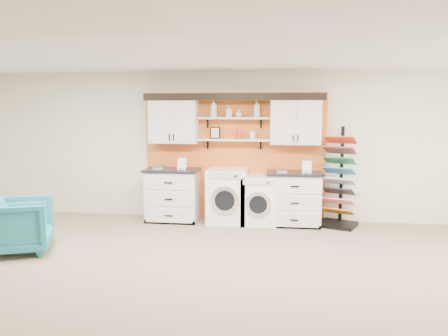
# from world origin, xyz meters

# --- Properties ---
(floor) EXTENTS (10.00, 10.00, 0.00)m
(floor) POSITION_xyz_m (0.00, 0.00, 0.00)
(floor) COLOR #8D745E
(floor) RESTS_ON ground
(ceiling) EXTENTS (10.00, 10.00, 0.00)m
(ceiling) POSITION_xyz_m (0.00, 0.00, 2.80)
(ceiling) COLOR white
(ceiling) RESTS_ON wall_back
(wall_back) EXTENTS (10.00, 0.00, 10.00)m
(wall_back) POSITION_xyz_m (0.00, 4.00, 1.40)
(wall_back) COLOR silver
(wall_back) RESTS_ON floor
(accent_panel) EXTENTS (3.40, 0.07, 2.40)m
(accent_panel) POSITION_xyz_m (0.00, 3.96, 1.20)
(accent_panel) COLOR orange
(accent_panel) RESTS_ON wall_back
(upper_cabinet_left) EXTENTS (0.90, 0.35, 0.84)m
(upper_cabinet_left) POSITION_xyz_m (-1.13, 3.79, 1.88)
(upper_cabinet_left) COLOR white
(upper_cabinet_left) RESTS_ON wall_back
(upper_cabinet_right) EXTENTS (0.90, 0.35, 0.84)m
(upper_cabinet_right) POSITION_xyz_m (1.13, 3.79, 1.88)
(upper_cabinet_right) COLOR white
(upper_cabinet_right) RESTS_ON wall_back
(shelf_lower) EXTENTS (1.32, 0.28, 0.03)m
(shelf_lower) POSITION_xyz_m (0.00, 3.80, 1.53)
(shelf_lower) COLOR white
(shelf_lower) RESTS_ON wall_back
(shelf_upper) EXTENTS (1.32, 0.28, 0.03)m
(shelf_upper) POSITION_xyz_m (0.00, 3.80, 1.93)
(shelf_upper) COLOR white
(shelf_upper) RESTS_ON wall_back
(crown_molding) EXTENTS (3.30, 0.41, 0.13)m
(crown_molding) POSITION_xyz_m (0.00, 3.81, 2.33)
(crown_molding) COLOR black
(crown_molding) RESTS_ON wall_back
(picture_frame) EXTENTS (0.18, 0.02, 0.22)m
(picture_frame) POSITION_xyz_m (-0.35, 3.85, 1.66)
(picture_frame) COLOR black
(picture_frame) RESTS_ON shelf_lower
(canister_red) EXTENTS (0.11, 0.11, 0.16)m
(canister_red) POSITION_xyz_m (0.10, 3.80, 1.62)
(canister_red) COLOR red
(canister_red) RESTS_ON shelf_lower
(canister_cream) EXTENTS (0.10, 0.10, 0.14)m
(canister_cream) POSITION_xyz_m (0.35, 3.80, 1.61)
(canister_cream) COLOR silver
(canister_cream) RESTS_ON shelf_lower
(base_cabinet_left) EXTENTS (1.01, 0.66, 0.99)m
(base_cabinet_left) POSITION_xyz_m (-1.13, 3.64, 0.49)
(base_cabinet_left) COLOR white
(base_cabinet_left) RESTS_ON floor
(base_cabinet_right) EXTENTS (0.99, 0.66, 0.97)m
(base_cabinet_right) POSITION_xyz_m (1.13, 3.64, 0.49)
(base_cabinet_right) COLOR white
(base_cabinet_right) RESTS_ON floor
(washer) EXTENTS (0.72, 0.71, 1.00)m
(washer) POSITION_xyz_m (-0.10, 3.64, 0.50)
(washer) COLOR white
(washer) RESTS_ON floor
(dryer) EXTENTS (0.64, 0.71, 0.89)m
(dryer) POSITION_xyz_m (0.50, 3.64, 0.45)
(dryer) COLOR white
(dryer) RESTS_ON floor
(sample_rack) EXTENTS (0.81, 0.75, 1.79)m
(sample_rack) POSITION_xyz_m (1.91, 3.68, 0.56)
(sample_rack) COLOR black
(sample_rack) RESTS_ON floor
(armchair) EXTENTS (1.12, 1.11, 0.79)m
(armchair) POSITION_xyz_m (-2.92, 1.58, 0.40)
(armchair) COLOR teal
(armchair) RESTS_ON floor
(soap_bottle_a) EXTENTS (0.16, 0.16, 0.33)m
(soap_bottle_a) POSITION_xyz_m (-0.37, 3.80, 2.11)
(soap_bottle_a) COLOR silver
(soap_bottle_a) RESTS_ON shelf_upper
(soap_bottle_b) EXTENTS (0.13, 0.13, 0.22)m
(soap_bottle_b) POSITION_xyz_m (-0.09, 3.80, 2.05)
(soap_bottle_b) COLOR silver
(soap_bottle_b) RESTS_ON shelf_upper
(soap_bottle_c) EXTENTS (0.15, 0.15, 0.15)m
(soap_bottle_c) POSITION_xyz_m (0.10, 3.80, 2.02)
(soap_bottle_c) COLOR silver
(soap_bottle_c) RESTS_ON shelf_upper
(soap_bottle_d) EXTENTS (0.18, 0.18, 0.32)m
(soap_bottle_d) POSITION_xyz_m (0.43, 3.80, 2.11)
(soap_bottle_d) COLOR silver
(soap_bottle_d) RESTS_ON shelf_upper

